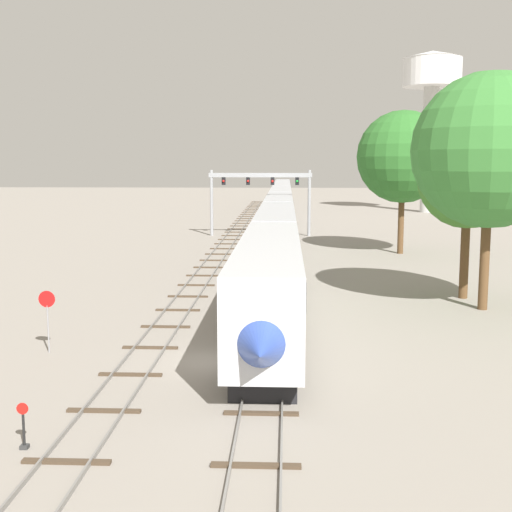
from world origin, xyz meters
TOP-DOWN VIEW (x-y plane):
  - ground_plane at (0.00, 0.00)m, footprint 400.00×400.00m
  - track_main at (2.00, 60.00)m, footprint 2.60×200.00m
  - track_near at (-3.50, 40.00)m, footprint 2.60×160.00m
  - passenger_train at (2.00, 59.89)m, footprint 3.04×132.20m
  - signal_gantry at (-0.25, 50.43)m, footprint 12.10×0.49m
  - water_tower at (27.35, 89.23)m, footprint 9.98×9.98m
  - switch_stand at (-5.10, -9.08)m, footprint 0.36×0.24m
  - stop_sign at (-8.00, 1.15)m, footprint 0.76×0.08m
  - trackside_tree_left at (14.18, 14.55)m, footprint 6.27×6.27m
  - trackside_tree_mid at (13.70, 35.62)m, footprint 8.64×8.64m
  - trackside_tree_right at (14.47, 11.25)m, footprint 8.97×8.97m

SIDE VIEW (x-z plane):
  - ground_plane at x=0.00m, z-range 0.00..0.00m
  - track_main at x=2.00m, z-range -0.01..0.15m
  - track_near at x=-3.50m, z-range -0.01..0.15m
  - switch_stand at x=-5.10m, z-range -0.21..1.25m
  - stop_sign at x=-8.00m, z-range 0.43..3.31m
  - passenger_train at x=2.00m, z-range 0.21..5.01m
  - signal_gantry at x=-0.25m, z-range 1.81..9.55m
  - trackside_tree_left at x=14.18m, z-range 2.21..12.98m
  - trackside_tree_mid at x=13.70m, z-range 2.39..15.86m
  - trackside_tree_right at x=14.47m, z-range 2.40..16.21m
  - water_tower at x=27.35m, z-range 7.93..35.17m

